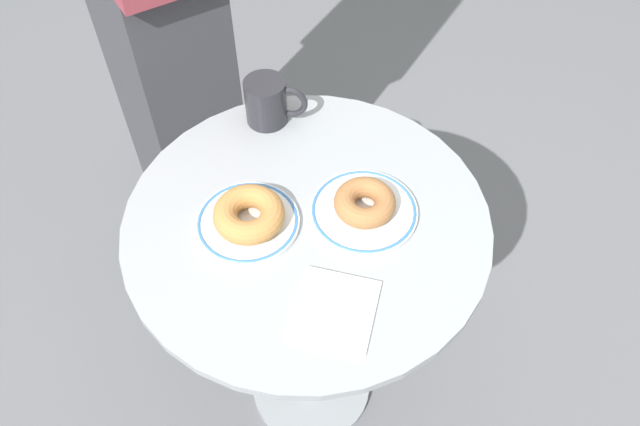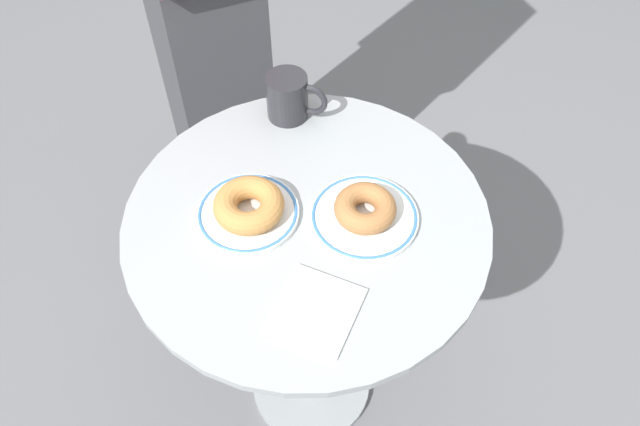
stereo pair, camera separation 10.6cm
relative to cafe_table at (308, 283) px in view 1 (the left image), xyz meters
name	(u,v)px [view 1 (the left image)]	position (x,y,z in m)	size (l,w,h in m)	color
ground_plane	(311,388)	(0.00, 0.00, -0.53)	(7.00, 7.00, 0.02)	slate
cafe_table	(308,283)	(0.00, 0.00, 0.00)	(0.64, 0.64, 0.74)	#999EA3
plate_left	(248,222)	(-0.10, -0.03, 0.22)	(0.18, 0.18, 0.01)	white
plate_right	(364,211)	(0.10, 0.02, 0.22)	(0.19, 0.19, 0.01)	white
donut_old_fashioned	(249,214)	(-0.09, -0.03, 0.25)	(0.12, 0.12, 0.04)	#BC7F42
donut_cinnamon	(365,202)	(0.10, 0.02, 0.25)	(0.11, 0.11, 0.04)	#A36B3D
paper_napkin	(336,309)	(0.07, -0.17, 0.22)	(0.12, 0.13, 0.01)	white
coffee_mug	(268,102)	(-0.11, 0.24, 0.26)	(0.12, 0.08, 0.09)	#28282D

